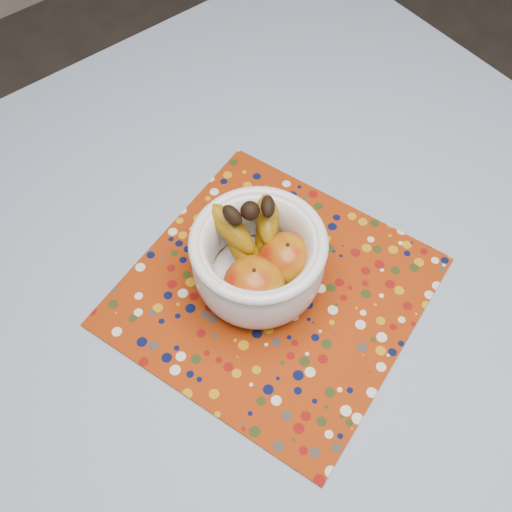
% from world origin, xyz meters
% --- Properties ---
extents(table, '(1.20, 1.20, 0.75)m').
position_xyz_m(table, '(0.00, 0.00, 0.67)').
color(table, brown).
rests_on(table, ground).
extents(tablecloth, '(1.32, 1.32, 0.01)m').
position_xyz_m(tablecloth, '(0.00, 0.00, 0.76)').
color(tablecloth, slate).
rests_on(tablecloth, table).
extents(placemat, '(0.50, 0.50, 0.00)m').
position_xyz_m(placemat, '(0.02, 0.04, 0.76)').
color(placemat, maroon).
rests_on(placemat, tablecloth).
extents(fruit_bowl, '(0.20, 0.20, 0.14)m').
position_xyz_m(fruit_bowl, '(0.02, 0.07, 0.83)').
color(fruit_bowl, silver).
rests_on(fruit_bowl, placemat).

